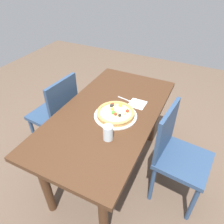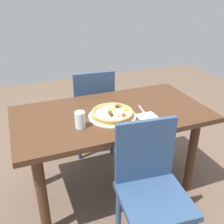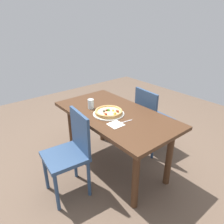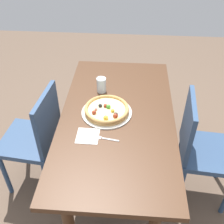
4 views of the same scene
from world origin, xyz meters
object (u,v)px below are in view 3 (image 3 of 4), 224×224
object	(u,v)px
dining_table	(115,122)
fork	(124,122)
plate	(109,114)
napkin	(116,124)
pizza	(109,112)
drinking_glass	(91,104)
chair_far	(71,151)
chair_near	(151,118)

from	to	relation	value
dining_table	fork	distance (m)	0.26
plate	fork	size ratio (longest dim) A/B	2.10
dining_table	napkin	size ratio (longest dim) A/B	10.43
dining_table	pizza	size ratio (longest dim) A/B	4.77
plate	drinking_glass	bearing A→B (deg)	13.63
chair_far	pizza	world-z (taller)	chair_far
chair_near	napkin	bearing A→B (deg)	-71.96
chair_far	fork	size ratio (longest dim) A/B	5.43
chair_far	napkin	distance (m)	0.53
chair_far	dining_table	bearing A→B (deg)	-82.20
chair_far	pizza	bearing A→B (deg)	-79.52
chair_near	pizza	distance (m)	0.73
pizza	fork	size ratio (longest dim) A/B	1.85
dining_table	drinking_glass	bearing A→B (deg)	26.05
pizza	drinking_glass	world-z (taller)	drinking_glass
napkin	chair_far	bearing A→B (deg)	65.47
chair_far	plate	size ratio (longest dim) A/B	2.59
chair_near	pizza	world-z (taller)	chair_near
pizza	chair_near	bearing A→B (deg)	-94.57
chair_far	pizza	size ratio (longest dim) A/B	2.93
fork	napkin	world-z (taller)	fork
chair_far	drinking_glass	size ratio (longest dim) A/B	7.88
chair_near	napkin	distance (m)	0.83
plate	pizza	world-z (taller)	pizza
plate	fork	world-z (taller)	plate
chair_near	fork	size ratio (longest dim) A/B	5.43
chair_near	plate	xyz separation A→B (m)	(0.06, 0.68, 0.24)
pizza	fork	xyz separation A→B (m)	(-0.25, -0.00, -0.03)
drinking_glass	napkin	size ratio (longest dim) A/B	0.81
dining_table	drinking_glass	size ratio (longest dim) A/B	12.82
drinking_glass	napkin	xyz separation A→B (m)	(-0.49, 0.04, -0.06)
plate	napkin	xyz separation A→B (m)	(-0.24, 0.10, -0.00)
chair_far	chair_near	bearing A→B (deg)	-84.51
drinking_glass	napkin	bearing A→B (deg)	175.74
plate	napkin	size ratio (longest dim) A/B	2.48
chair_near	drinking_glass	bearing A→B (deg)	-108.00
fork	dining_table	bearing A→B (deg)	-97.90
chair_near	pizza	xyz separation A→B (m)	(0.05, 0.68, 0.27)
plate	fork	bearing A→B (deg)	-179.09
chair_far	fork	distance (m)	0.62
plate	drinking_glass	xyz separation A→B (m)	(0.26, 0.06, 0.05)
dining_table	chair_near	size ratio (longest dim) A/B	1.63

